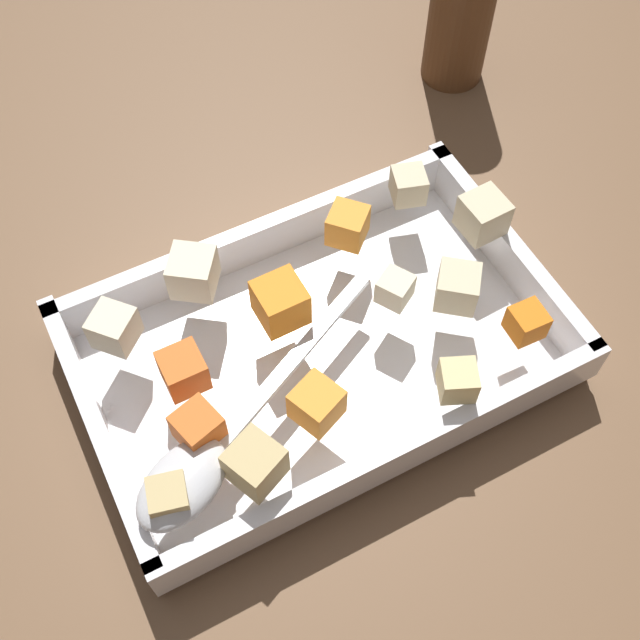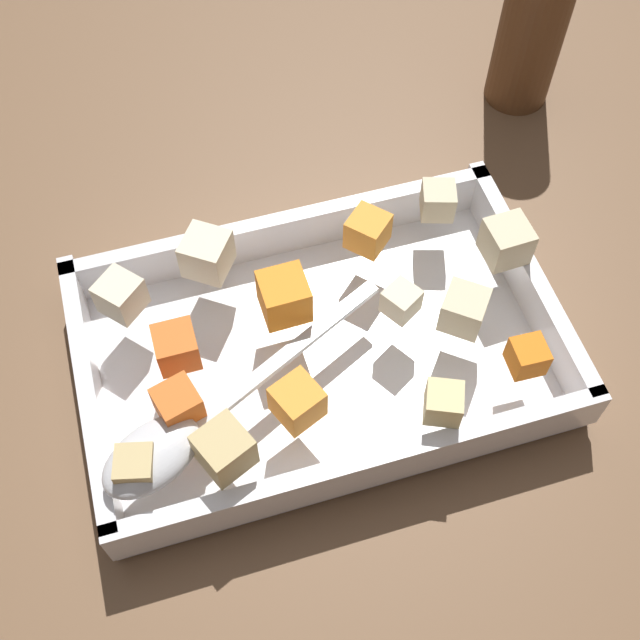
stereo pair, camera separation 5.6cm
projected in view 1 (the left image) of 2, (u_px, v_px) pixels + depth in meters
name	position (u px, v px, depth m)	size (l,w,h in m)	color
ground_plane	(294.00, 369.00, 0.61)	(4.00, 4.00, 0.00)	brown
baking_dish	(320.00, 353.00, 0.60)	(0.34, 0.22, 0.05)	silver
carrot_chunk_near_right	(317.00, 404.00, 0.52)	(0.03, 0.03, 0.03)	orange
carrot_chunk_near_left	(527.00, 322.00, 0.56)	(0.02, 0.02, 0.02)	orange
carrot_chunk_heap_top	(283.00, 301.00, 0.56)	(0.03, 0.03, 0.03)	orange
carrot_chunk_corner_ne	(348.00, 225.00, 0.60)	(0.03, 0.03, 0.03)	orange
carrot_chunk_near_spoon	(181.00, 366.00, 0.54)	(0.03, 0.03, 0.03)	orange
carrot_chunk_corner_sw	(198.00, 427.00, 0.51)	(0.03, 0.03, 0.03)	orange
potato_chunk_rim_edge	(483.00, 215.00, 0.60)	(0.03, 0.03, 0.03)	beige
potato_chunk_corner_nw	(408.00, 185.00, 0.62)	(0.02, 0.02, 0.02)	beige
potato_chunk_mid_left	(114.00, 328.00, 0.55)	(0.03, 0.03, 0.03)	beige
potato_chunk_mid_right	(193.00, 272.00, 0.57)	(0.03, 0.03, 0.03)	beige
potato_chunk_corner_se	(395.00, 289.00, 0.57)	(0.02, 0.02, 0.02)	beige
potato_chunk_front_center	(457.00, 287.00, 0.57)	(0.03, 0.03, 0.03)	beige
potato_chunk_far_left	(169.00, 498.00, 0.49)	(0.02, 0.02, 0.02)	tan
potato_chunk_center	(458.00, 381.00, 0.53)	(0.02, 0.02, 0.02)	#E0CC89
potato_chunk_under_handle	(255.00, 464.00, 0.50)	(0.03, 0.03, 0.03)	tan
serving_spoon	(197.00, 467.00, 0.50)	(0.22, 0.13, 0.02)	silver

